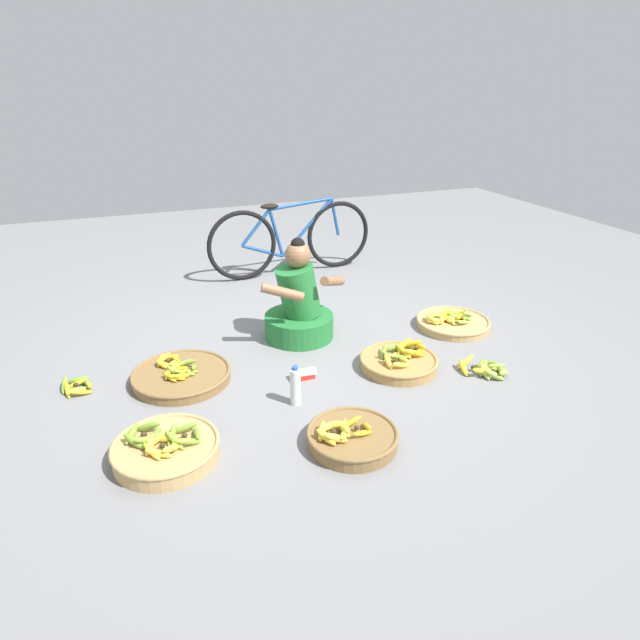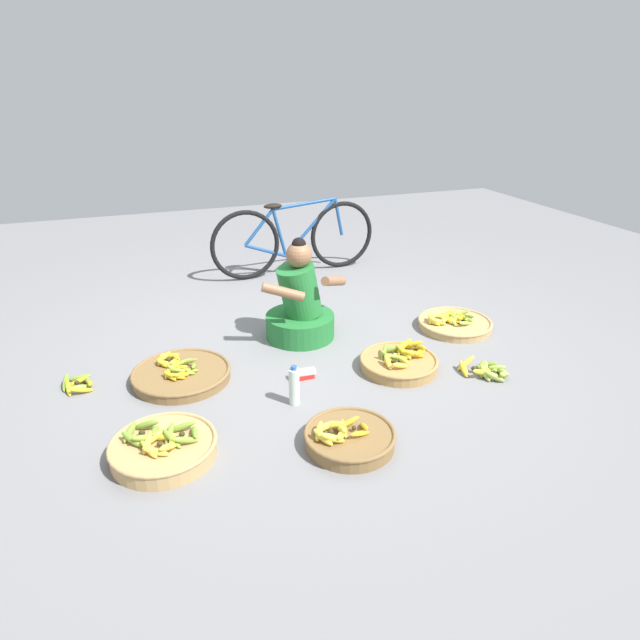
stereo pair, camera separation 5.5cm
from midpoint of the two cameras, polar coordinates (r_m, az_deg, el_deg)
The scene contains 12 objects.
ground_plane at distance 3.93m, azimuth -1.44°, elevation -3.55°, with size 10.00×10.00×0.00m, color slate.
vendor_woman_front at distance 4.09m, azimuth -2.59°, elevation 1.38°, with size 0.71×0.52×0.78m.
bicycle_leaning at distance 5.47m, azimuth -3.29°, elevation 8.50°, with size 1.70×0.12×0.73m.
banana_basket_mid_right at distance 3.02m, azimuth -16.34°, elevation -12.78°, with size 0.56×0.56×0.17m.
banana_basket_back_left at distance 3.76m, azimuth 7.85°, elevation -4.29°, with size 0.53×0.53×0.16m.
banana_basket_front_right at distance 3.70m, azimuth -14.74°, elevation -5.56°, with size 0.64×0.64×0.14m.
banana_basket_near_vendor at distance 4.44m, azimuth 13.31°, elevation -0.22°, with size 0.58×0.58×0.13m.
banana_basket_front_left at distance 3.00m, azimuth 2.78°, elevation -12.10°, with size 0.50×0.50×0.16m.
loose_bananas_front_center at distance 3.82m, azimuth -24.37°, elevation -6.27°, with size 0.20×0.24×0.09m.
loose_bananas_back_right at distance 3.83m, azimuth 16.52°, elevation -4.90°, with size 0.31×0.31×0.10m.
water_bottle at distance 3.30m, azimuth -3.06°, elevation -6.95°, with size 0.07×0.07×0.26m.
packet_carton_stack at distance 3.61m, azimuth -2.21°, elevation -5.73°, with size 0.17×0.07×0.06m.
Camera 1 is at (-1.17, -3.28, 1.82)m, focal length 30.62 mm.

